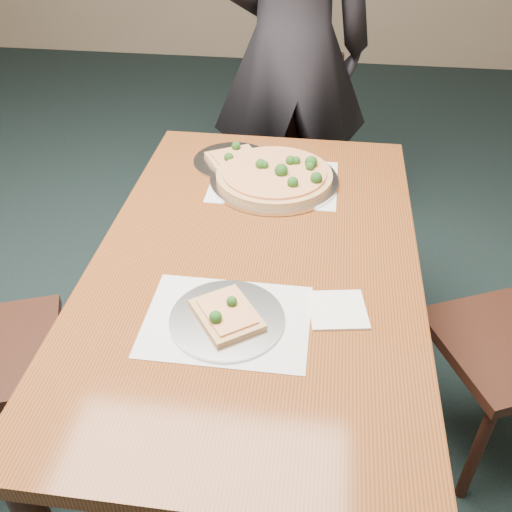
# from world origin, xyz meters

# --- Properties ---
(ground) EXTENTS (8.00, 8.00, 0.00)m
(ground) POSITION_xyz_m (0.00, 0.00, 0.00)
(ground) COLOR black
(ground) RESTS_ON ground
(dining_table) EXTENTS (0.90, 1.50, 0.75)m
(dining_table) POSITION_xyz_m (0.37, 0.14, 0.66)
(dining_table) COLOR #5F2D13
(dining_table) RESTS_ON ground
(chair_far) EXTENTS (0.47, 0.47, 0.91)m
(chair_far) POSITION_xyz_m (0.39, 1.27, 0.52)
(chair_far) COLOR black
(chair_far) RESTS_ON ground
(diner) EXTENTS (0.78, 0.59, 1.92)m
(diner) POSITION_xyz_m (0.37, 1.29, 0.96)
(diner) COLOR black
(diner) RESTS_ON ground
(placemat_main) EXTENTS (0.42, 0.32, 0.00)m
(placemat_main) POSITION_xyz_m (0.38, 0.56, 0.75)
(placemat_main) COLOR white
(placemat_main) RESTS_ON dining_table
(placemat_near) EXTENTS (0.40, 0.30, 0.00)m
(placemat_near) POSITION_xyz_m (0.33, -0.12, 0.75)
(placemat_near) COLOR white
(placemat_near) RESTS_ON dining_table
(pizza_pan) EXTENTS (0.43, 0.43, 0.08)m
(pizza_pan) POSITION_xyz_m (0.38, 0.56, 0.77)
(pizza_pan) COLOR silver
(pizza_pan) RESTS_ON dining_table
(slice_plate_near) EXTENTS (0.28, 0.28, 0.06)m
(slice_plate_near) POSITION_xyz_m (0.33, -0.12, 0.76)
(slice_plate_near) COLOR silver
(slice_plate_near) RESTS_ON dining_table
(slice_plate_far) EXTENTS (0.28, 0.28, 0.06)m
(slice_plate_far) POSITION_xyz_m (0.22, 0.67, 0.76)
(slice_plate_far) COLOR silver
(slice_plate_far) RESTS_ON dining_table
(napkin) EXTENTS (0.16, 0.16, 0.01)m
(napkin) POSITION_xyz_m (0.60, -0.05, 0.75)
(napkin) COLOR white
(napkin) RESTS_ON dining_table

